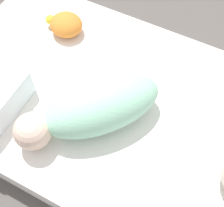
# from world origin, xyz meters

# --- Properties ---
(ground_plane) EXTENTS (12.00, 12.00, 0.00)m
(ground_plane) POSITION_xyz_m (0.00, 0.00, 0.00)
(ground_plane) COLOR #514C47
(bed_mattress) EXTENTS (1.53, 0.89, 0.13)m
(bed_mattress) POSITION_xyz_m (0.00, 0.00, 0.07)
(bed_mattress) COLOR white
(bed_mattress) RESTS_ON ground_plane
(swaddled_baby) EXTENTS (0.45, 0.50, 0.17)m
(swaddled_baby) POSITION_xyz_m (0.06, 0.11, 0.22)
(swaddled_baby) COLOR #99D6B2
(swaddled_baby) RESTS_ON bed_mattress
(turtle_plush) EXTENTS (0.18, 0.14, 0.09)m
(turtle_plush) POSITION_xyz_m (0.39, -0.23, 0.18)
(turtle_plush) COLOR orange
(turtle_plush) RESTS_ON bed_mattress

